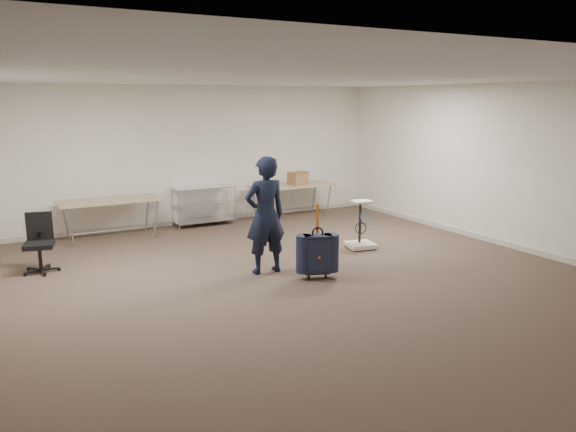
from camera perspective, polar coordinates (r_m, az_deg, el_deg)
ground at (r=7.93m, az=2.35°, el=-6.77°), size 9.00×9.00×0.00m
room_shell at (r=9.07m, az=-2.18°, el=-4.04°), size 8.00×9.00×9.00m
folding_table_left at (r=10.72m, az=-17.64°, el=1.32°), size 1.80×0.75×0.73m
folding_table_right at (r=12.03m, az=0.38°, el=2.96°), size 1.80×0.75×0.73m
wire_shelf at (r=11.50m, az=-8.53°, el=1.22°), size 1.22×0.47×0.80m
person at (r=8.17m, az=-2.33°, el=0.07°), size 0.64×0.42×1.73m
suitcase at (r=7.99m, az=3.01°, el=-3.86°), size 0.45×0.35×1.08m
office_chair at (r=9.11m, az=-23.87°, el=-3.58°), size 0.53×0.53×0.88m
equipment_cart at (r=9.74m, az=7.41°, el=-1.99°), size 0.53×0.53×0.83m
cardboard_box at (r=12.00m, az=1.01°, el=3.86°), size 0.42×0.35×0.28m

